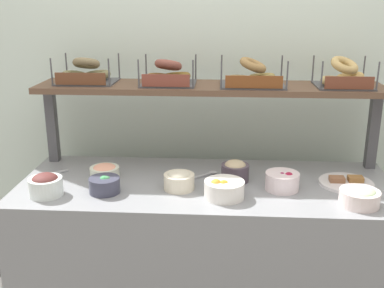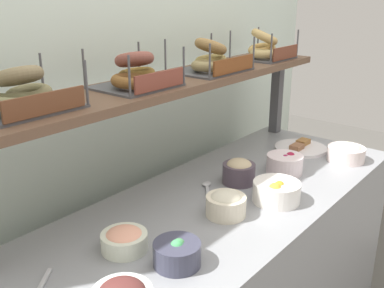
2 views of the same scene
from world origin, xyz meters
name	(u,v)px [view 2 (image 2 of 2)]	position (x,y,z in m)	size (l,w,h in m)	color
back_wall	(126,89)	(0.00, 0.55, 1.20)	(3.01, 0.06, 2.40)	silver
deli_counter	(225,287)	(0.00, 0.00, 0.42)	(1.81, 0.70, 0.85)	gray
shelf_riser_right	(277,97)	(0.85, 0.27, 1.05)	(0.05, 0.05, 0.40)	#4C4C51
upper_shelf	(174,82)	(0.00, 0.27, 1.26)	(1.77, 0.32, 0.03)	brown
bowl_scallion_spread	(346,152)	(0.66, -0.21, 0.89)	(0.17, 0.17, 0.09)	white
bowl_potato_salad	(226,204)	(-0.13, -0.08, 0.90)	(0.14, 0.14, 0.09)	#EDE1C5
bowl_lox_spread	(124,240)	(-0.51, 0.03, 0.88)	(0.15, 0.15, 0.07)	silver
bowl_veggie_mix	(177,253)	(-0.46, -0.15, 0.89)	(0.14, 0.14, 0.08)	#3F4054
bowl_fruit_salad	(276,191)	(0.08, -0.17, 0.89)	(0.18, 0.18, 0.09)	white
bowl_beet_salad	(285,164)	(0.35, -0.06, 0.89)	(0.16, 0.16, 0.09)	white
bowl_hummus	(239,171)	(0.14, 0.04, 0.90)	(0.14, 0.14, 0.11)	#4E414E
serving_plate_white	(301,148)	(0.67, 0.02, 0.86)	(0.26, 0.26, 0.04)	white
serving_spoon_by_edge	(207,188)	(0.00, 0.10, 0.86)	(0.15, 0.12, 0.01)	#B7B7BC
bagel_basket_poppy	(21,95)	(-0.64, 0.29, 1.33)	(0.30, 0.24, 0.14)	#4C4C51
bagel_basket_cinnamon_raisin	(135,75)	(-0.21, 0.26, 1.33)	(0.29, 0.26, 0.14)	#4C4C51
bagel_basket_everything	(211,60)	(0.21, 0.25, 1.33)	(0.32, 0.26, 0.15)	#4C4C51
bagel_basket_sesame	(264,49)	(0.66, 0.26, 1.33)	(0.28, 0.25, 0.15)	#4C4C51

